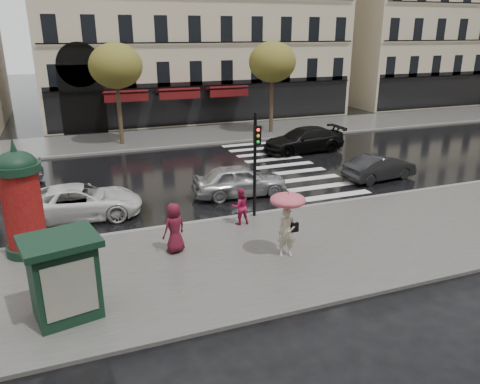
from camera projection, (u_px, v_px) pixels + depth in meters
name	position (u px, v px, depth m)	size (l,w,h in m)	color
ground	(250.00, 252.00, 16.34)	(160.00, 160.00, 0.00)	black
near_sidewalk	(255.00, 256.00, 15.88)	(90.00, 7.00, 0.12)	#474744
far_sidewalk	(149.00, 139.00, 33.10)	(90.00, 6.00, 0.12)	#474744
near_kerb	(222.00, 219.00, 18.97)	(90.00, 0.25, 0.14)	slate
far_kerb	(158.00, 148.00, 30.45)	(90.00, 0.25, 0.14)	slate
zebra_crossing	(284.00, 165.00, 26.84)	(3.60, 11.75, 0.01)	silver
tree_far_left	(116.00, 66.00, 29.88)	(3.40, 3.40, 6.64)	#38281C
tree_far_right	(272.00, 62.00, 33.59)	(3.40, 3.40, 6.64)	#38281C
woman_umbrella	(288.00, 214.00, 15.31)	(1.18, 1.18, 2.28)	beige
woman_red	(240.00, 206.00, 18.17)	(0.71, 0.55, 1.46)	#AA1541
man_burgundy	(174.00, 228.00, 15.81)	(0.86, 0.56, 1.75)	#551121
morris_column	(22.00, 200.00, 15.38)	(1.50, 1.50, 4.03)	black
traffic_light	(256.00, 155.00, 18.31)	(0.27, 0.40, 4.24)	black
newsstand	(64.00, 276.00, 12.11)	(2.16, 1.93, 2.26)	black
car_silver	(240.00, 180.00, 21.66)	(1.76, 4.37, 1.49)	silver
car_darkgrey	(380.00, 167.00, 24.06)	(1.37, 3.94, 1.30)	black
car_white	(80.00, 202.00, 19.09)	(2.30, 4.99, 1.39)	white
car_black	(303.00, 140.00, 29.62)	(2.16, 5.30, 1.54)	black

